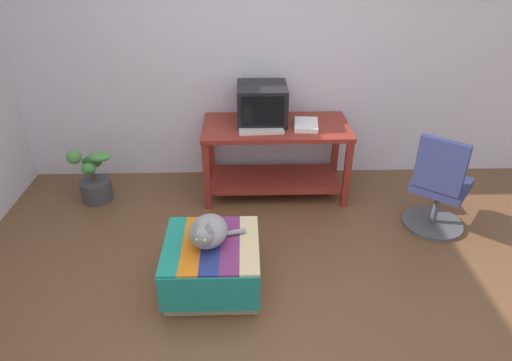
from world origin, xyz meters
The scene contains 11 objects.
ground_plane centered at (0.00, 0.00, 0.00)m, with size 14.00×14.00×0.00m, color brown.
back_wall centered at (0.00, 2.05, 1.30)m, with size 8.00×0.10×2.60m, color silver.
desk centered at (0.15, 1.60, 0.48)m, with size 1.36×0.67×0.71m.
tv_monitor centered at (0.02, 1.69, 0.88)m, with size 0.45×0.45×0.35m.
keyboard centered at (0.01, 1.45, 0.72)m, with size 0.40×0.15×0.02m, color beige.
book centered at (0.42, 1.55, 0.73)m, with size 0.21×0.30×0.04m, color white.
ottoman_with_blanket centered at (-0.38, 0.27, 0.19)m, with size 0.67×0.67×0.38m.
cat centered at (-0.40, 0.27, 0.48)m, with size 0.42×0.39×0.27m.
potted_plant centered at (-1.58, 1.49, 0.21)m, with size 0.42×0.29×0.52m.
office_chair centered at (1.48, 0.94, 0.39)m, with size 0.59×0.59×0.89m.
stapler centered at (0.37, 1.44, 0.73)m, with size 0.04×0.11×0.04m, color #2342B7.
Camera 1 is at (-0.14, -2.20, 2.31)m, focal length 31.17 mm.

